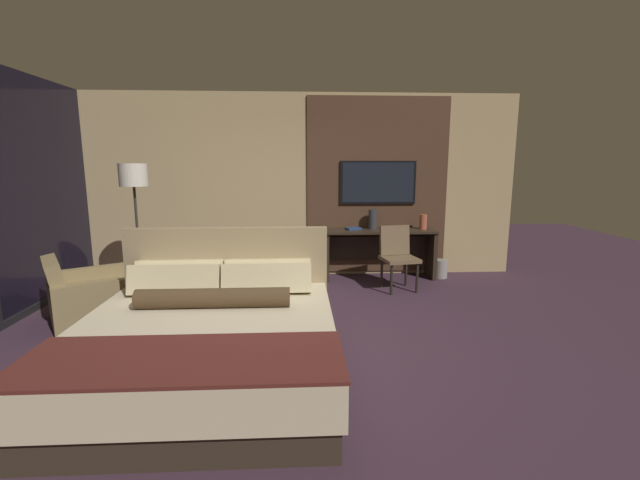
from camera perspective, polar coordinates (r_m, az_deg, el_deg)
ground_plane at (r=4.44m, az=-5.38°, el=-13.08°), size 16.00×16.00×0.00m
wall_back_tv_panel at (r=6.68m, az=-3.10°, el=7.17°), size 7.20×0.09×2.80m
bed at (r=3.73m, az=-14.43°, el=-12.65°), size 2.06×2.18×1.11m
desk at (r=6.64m, az=7.84°, el=-0.70°), size 1.69×0.48×0.76m
tv at (r=6.72m, az=7.73°, el=7.61°), size 1.17×0.04×0.66m
desk_chair at (r=6.08m, az=10.25°, el=-1.55°), size 0.54×0.54×0.89m
armchair_by_window at (r=5.50m, az=-28.26°, el=-6.93°), size 1.20×1.21×0.75m
floor_lamp at (r=5.83m, az=-23.55°, el=6.59°), size 0.34×0.34×1.75m
vase_tall at (r=6.61m, az=7.03°, el=2.76°), size 0.13×0.13×0.30m
vase_short at (r=6.73m, az=13.59°, el=2.37°), size 0.11×0.11×0.23m
book at (r=6.53m, az=4.45°, el=1.53°), size 0.26×0.22×0.03m
waste_bin at (r=6.90m, az=15.73°, el=-3.70°), size 0.22×0.22×0.28m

